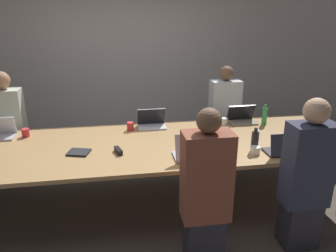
{
  "coord_description": "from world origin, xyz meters",
  "views": [
    {
      "loc": [
        -0.18,
        -3.21,
        2.11
      ],
      "look_at": [
        0.36,
        0.1,
        0.91
      ],
      "focal_mm": 35.0,
      "sensor_mm": 36.0,
      "label": 1
    }
  ],
  "objects_px": {
    "bottle_far_right": "(265,116)",
    "bottle_near_right": "(255,141)",
    "cup_near_right": "(255,150)",
    "laptop_far_right": "(242,117)",
    "cup_far_right": "(224,122)",
    "cup_far_left": "(26,133)",
    "laptop_near_midright": "(193,152)",
    "laptop_near_right": "(283,148)",
    "person_far_left": "(9,130)",
    "person_far_right": "(224,118)",
    "cup_far_center": "(130,126)",
    "person_near_midright": "(206,193)",
    "laptop_far_center": "(152,122)",
    "laptop_far_left": "(0,131)",
    "stapler": "(118,151)",
    "person_near_right": "(306,178)"
  },
  "relations": [
    {
      "from": "laptop_far_left",
      "to": "laptop_near_midright",
      "type": "height_order",
      "value": "laptop_near_midright"
    },
    {
      "from": "person_near_midright",
      "to": "bottle_far_right",
      "type": "xyz_separation_m",
      "value": [
        1.11,
        1.33,
        0.19
      ]
    },
    {
      "from": "laptop_far_left",
      "to": "laptop_near_midright",
      "type": "relative_size",
      "value": 0.9
    },
    {
      "from": "laptop_far_left",
      "to": "person_far_left",
      "type": "distance_m",
      "value": 0.44
    },
    {
      "from": "person_near_midright",
      "to": "cup_near_right",
      "type": "relative_size",
      "value": 14.99
    },
    {
      "from": "laptop_far_left",
      "to": "person_near_right",
      "type": "xyz_separation_m",
      "value": [
        2.92,
        -1.33,
        -0.13
      ]
    },
    {
      "from": "person_far_left",
      "to": "laptop_far_right",
      "type": "distance_m",
      "value": 2.91
    },
    {
      "from": "laptop_far_center",
      "to": "person_far_left",
      "type": "bearing_deg",
      "value": 168.58
    },
    {
      "from": "person_far_left",
      "to": "bottle_far_right",
      "type": "relative_size",
      "value": 5.62
    },
    {
      "from": "laptop_far_center",
      "to": "bottle_near_right",
      "type": "bearing_deg",
      "value": -42.82
    },
    {
      "from": "person_far_left",
      "to": "laptop_near_midright",
      "type": "height_order",
      "value": "person_far_left"
    },
    {
      "from": "cup_far_right",
      "to": "cup_far_left",
      "type": "bearing_deg",
      "value": -179.66
    },
    {
      "from": "person_near_midright",
      "to": "laptop_near_right",
      "type": "xyz_separation_m",
      "value": [
        0.9,
        0.45,
        0.15
      ]
    },
    {
      "from": "person_near_midright",
      "to": "bottle_far_right",
      "type": "distance_m",
      "value": 1.74
    },
    {
      "from": "person_near_midright",
      "to": "laptop_near_right",
      "type": "distance_m",
      "value": 1.02
    },
    {
      "from": "person_near_right",
      "to": "bottle_near_right",
      "type": "relative_size",
      "value": 5.94
    },
    {
      "from": "person_far_left",
      "to": "laptop_near_midright",
      "type": "xyz_separation_m",
      "value": [
        2.03,
        -1.32,
        0.14
      ]
    },
    {
      "from": "laptop_far_left",
      "to": "stapler",
      "type": "relative_size",
      "value": 2.03
    },
    {
      "from": "cup_far_center",
      "to": "laptop_near_midright",
      "type": "relative_size",
      "value": 0.28
    },
    {
      "from": "laptop_far_center",
      "to": "laptop_near_right",
      "type": "bearing_deg",
      "value": -40.47
    },
    {
      "from": "cup_far_right",
      "to": "bottle_far_right",
      "type": "height_order",
      "value": "bottle_far_right"
    },
    {
      "from": "cup_far_left",
      "to": "cup_far_center",
      "type": "relative_size",
      "value": 0.95
    },
    {
      "from": "person_far_left",
      "to": "cup_far_left",
      "type": "relative_size",
      "value": 15.38
    },
    {
      "from": "laptop_far_center",
      "to": "laptop_near_midright",
      "type": "relative_size",
      "value": 0.97
    },
    {
      "from": "laptop_near_midright",
      "to": "cup_near_right",
      "type": "relative_size",
      "value": 3.72
    },
    {
      "from": "laptop_near_right",
      "to": "stapler",
      "type": "height_order",
      "value": "laptop_near_right"
    },
    {
      "from": "person_far_left",
      "to": "bottle_near_right",
      "type": "bearing_deg",
      "value": -24.52
    },
    {
      "from": "laptop_far_center",
      "to": "bottle_far_right",
      "type": "relative_size",
      "value": 1.33
    },
    {
      "from": "laptop_far_right",
      "to": "cup_near_right",
      "type": "bearing_deg",
      "value": -103.2
    },
    {
      "from": "person_far_right",
      "to": "bottle_far_right",
      "type": "xyz_separation_m",
      "value": [
        0.33,
        -0.55,
        0.19
      ]
    },
    {
      "from": "bottle_near_right",
      "to": "bottle_far_right",
      "type": "distance_m",
      "value": 0.87
    },
    {
      "from": "person_far_right",
      "to": "cup_far_right",
      "type": "distance_m",
      "value": 0.54
    },
    {
      "from": "person_near_midright",
      "to": "bottle_near_right",
      "type": "bearing_deg",
      "value": -138.76
    },
    {
      "from": "person_far_right",
      "to": "person_near_midright",
      "type": "bearing_deg",
      "value": -112.62
    },
    {
      "from": "cup_far_left",
      "to": "person_far_right",
      "type": "height_order",
      "value": "person_far_right"
    },
    {
      "from": "cup_far_left",
      "to": "person_far_right",
      "type": "xyz_separation_m",
      "value": [
        2.49,
        0.51,
        -0.13
      ]
    },
    {
      "from": "cup_near_right",
      "to": "laptop_far_right",
      "type": "xyz_separation_m",
      "value": [
        0.22,
        0.93,
        0.03
      ]
    },
    {
      "from": "person_near_midright",
      "to": "cup_far_right",
      "type": "xyz_separation_m",
      "value": [
        0.61,
        1.37,
        0.13
      ]
    },
    {
      "from": "cup_far_center",
      "to": "person_near_midright",
      "type": "bearing_deg",
      "value": -68.45
    },
    {
      "from": "laptop_far_left",
      "to": "cup_far_center",
      "type": "height_order",
      "value": "laptop_far_left"
    },
    {
      "from": "stapler",
      "to": "person_near_midright",
      "type": "bearing_deg",
      "value": -64.04
    },
    {
      "from": "cup_far_left",
      "to": "laptop_far_left",
      "type": "bearing_deg",
      "value": 172.76
    },
    {
      "from": "laptop_far_center",
      "to": "bottle_far_right",
      "type": "height_order",
      "value": "bottle_far_right"
    },
    {
      "from": "person_far_right",
      "to": "stapler",
      "type": "xyz_separation_m",
      "value": [
        -1.48,
        -1.13,
        0.11
      ]
    },
    {
      "from": "laptop_far_center",
      "to": "laptop_near_midright",
      "type": "distance_m",
      "value": 1.0
    },
    {
      "from": "bottle_far_right",
      "to": "bottle_near_right",
      "type": "bearing_deg",
      "value": -120.96
    },
    {
      "from": "person_near_midright",
      "to": "person_near_right",
      "type": "height_order",
      "value": "person_near_right"
    },
    {
      "from": "cup_far_left",
      "to": "laptop_far_right",
      "type": "xyz_separation_m",
      "value": [
        2.57,
        0.08,
        0.02
      ]
    },
    {
      "from": "cup_far_left",
      "to": "person_near_midright",
      "type": "distance_m",
      "value": 2.19
    },
    {
      "from": "laptop_near_midright",
      "to": "laptop_near_right",
      "type": "relative_size",
      "value": 1.12
    }
  ]
}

